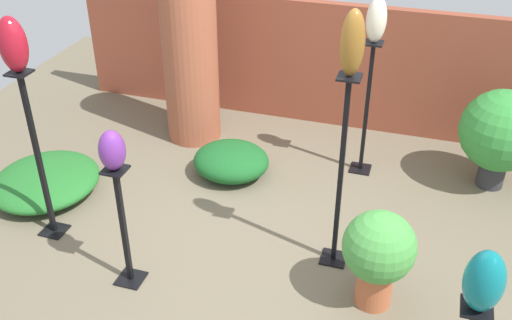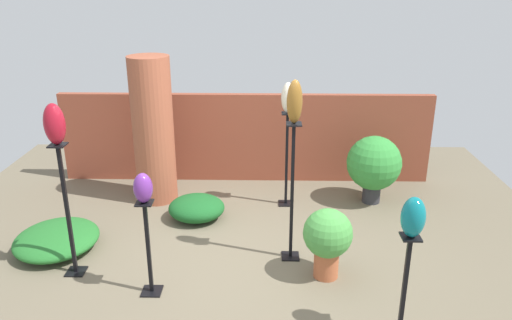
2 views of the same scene
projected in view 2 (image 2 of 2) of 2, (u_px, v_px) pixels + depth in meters
ground_plane at (238, 261)px, 5.60m from camera, size 8.00×8.00×0.00m
brick_wall_back at (246, 138)px, 7.61m from camera, size 5.60×0.12×1.36m
brick_pillar at (153, 131)px, 6.82m from camera, size 0.56×0.56×2.03m
pedestal_ivory at (286, 163)px, 6.78m from camera, size 0.20×0.20×1.32m
pedestal_teal at (404, 292)px, 4.30m from camera, size 0.20×0.20×1.00m
pedestal_violet at (149, 253)px, 4.90m from camera, size 0.20×0.20×1.01m
pedestal_ruby at (68, 216)px, 5.16m from camera, size 0.20×0.20×1.46m
pedestal_bronze at (292, 198)px, 5.43m from camera, size 0.20×0.20×1.59m
art_vase_ivory at (288, 98)px, 6.46m from camera, size 0.18×0.17×0.40m
art_vase_teal at (413, 217)px, 4.04m from camera, size 0.20×0.21×0.35m
art_vase_violet at (143, 188)px, 4.66m from camera, size 0.18×0.19×0.29m
art_vase_ruby at (54, 124)px, 4.81m from camera, size 0.21×0.20×0.41m
art_vase_bronze at (295, 102)px, 5.05m from camera, size 0.16×0.16×0.46m
potted_plant_front_left at (328, 237)px, 5.17m from camera, size 0.52×0.52×0.77m
potted_plant_walkway_edge at (374, 164)px, 6.86m from camera, size 0.75×0.75×0.96m
foliage_bed_east at (197, 208)px, 6.52m from camera, size 0.73×0.67×0.31m
foliage_bed_west at (57, 239)px, 5.81m from camera, size 0.96×1.02×0.25m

